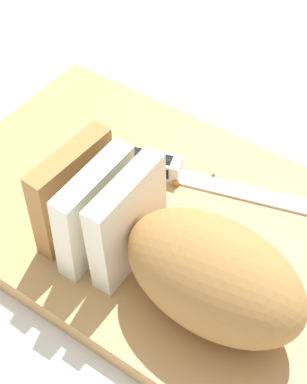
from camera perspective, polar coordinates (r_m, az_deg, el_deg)
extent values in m
plane|color=silver|center=(0.60, 0.00, -3.38)|extent=(3.00, 3.00, 0.00)
cube|color=tan|center=(0.59, 0.00, -2.67)|extent=(0.45, 0.31, 0.02)
ellipsoid|color=#A8753D|center=(0.48, 5.89, -8.18)|extent=(0.16, 0.10, 0.10)
cube|color=#F2E8CC|center=(0.51, -2.50, -2.96)|extent=(0.03, 0.09, 0.10)
cube|color=#F2E8CC|center=(0.52, -5.69, -1.92)|extent=(0.03, 0.09, 0.10)
cube|color=#A8753D|center=(0.54, -7.82, -0.03)|extent=(0.03, 0.09, 0.10)
cube|color=silver|center=(0.61, 11.00, -0.58)|extent=(0.20, 0.07, 0.00)
cylinder|color=black|center=(0.61, -0.56, 2.92)|extent=(0.06, 0.04, 0.03)
cube|color=silver|center=(0.61, 1.76, 2.29)|extent=(0.02, 0.03, 0.02)
sphere|color=#996633|center=(0.62, 1.27, 1.97)|extent=(0.00, 0.00, 0.00)
sphere|color=#996633|center=(0.61, 2.22, 0.90)|extent=(0.01, 0.01, 0.01)
sphere|color=#996633|center=(0.62, 5.84, 1.69)|extent=(0.00, 0.00, 0.00)
sphere|color=#996633|center=(0.58, -3.80, -2.86)|extent=(0.01, 0.01, 0.01)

